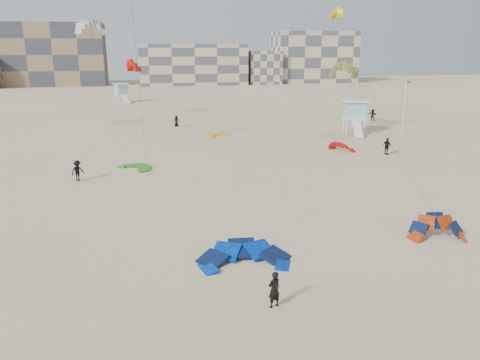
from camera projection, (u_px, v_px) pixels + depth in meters
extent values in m
plane|color=#D3B48D|center=(265.00, 299.00, 21.07)|extent=(320.00, 320.00, 0.00)
imported|color=black|center=(274.00, 290.00, 20.19)|extent=(0.71, 0.59, 1.67)
imported|color=black|center=(78.00, 171.00, 39.51)|extent=(1.32, 1.23, 1.79)
imported|color=black|center=(387.00, 146.00, 49.28)|extent=(0.84, 1.16, 1.82)
imported|color=black|center=(176.00, 121.00, 67.09)|extent=(0.85, 0.64, 1.57)
imported|color=black|center=(372.00, 115.00, 72.62)|extent=(1.16, 1.72, 1.78)
cylinder|color=#3F3F3F|center=(137.00, 56.00, 38.82)|extent=(0.61, 2.88, 18.49)
cylinder|color=#3F3F3F|center=(327.00, 43.00, 35.82)|extent=(5.50, 24.44, 20.47)
cylinder|color=#3F3F3F|center=(106.00, 89.00, 47.05)|extent=(2.66, 5.47, 11.82)
cylinder|color=#3F3F3F|center=(180.00, 13.00, 56.58)|extent=(7.50, 8.48, 28.02)
cylinder|color=#3F3F3F|center=(360.00, 102.00, 57.17)|extent=(1.67, 7.86, 7.02)
cylinder|color=#3F3F3F|center=(360.00, 65.00, 71.27)|extent=(7.62, 1.95, 14.80)
cylinder|color=#3F3F3F|center=(236.00, 37.00, 74.11)|extent=(5.12, 10.65, 23.11)
cylinder|color=#3F3F3F|center=(132.00, 90.00, 74.30)|extent=(0.71, 2.35, 7.01)
cube|color=white|center=(355.00, 118.00, 61.55)|extent=(3.62, 3.62, 0.15)
cube|color=#93BDC9|center=(355.00, 110.00, 61.25)|extent=(2.97, 2.97, 2.11)
cube|color=white|center=(356.00, 101.00, 60.94)|extent=(3.75, 3.75, 0.17)
cube|color=white|center=(364.00, 129.00, 59.15)|extent=(1.80, 3.17, 1.75)
cube|color=white|center=(122.00, 94.00, 96.37)|extent=(3.40, 3.40, 0.13)
cube|color=#93BDC9|center=(121.00, 89.00, 96.10)|extent=(2.79, 2.79, 1.89)
cube|color=white|center=(121.00, 84.00, 95.82)|extent=(3.52, 3.52, 0.15)
cube|color=white|center=(121.00, 100.00, 94.22)|extent=(1.82, 2.84, 1.56)
cylinder|color=white|center=(404.00, 108.00, 58.79)|extent=(0.09, 0.09, 7.27)
cube|color=#B63B18|center=(409.00, 82.00, 57.97)|extent=(0.55, 0.02, 0.36)
cube|color=#846950|center=(57.00, 55.00, 139.30)|extent=(28.00, 14.00, 18.00)
cube|color=#BEAB8B|center=(192.00, 64.00, 143.95)|extent=(32.00, 16.00, 12.00)
cube|color=#BEAB8B|center=(313.00, 57.00, 152.90)|extent=(26.00, 14.00, 16.00)
cube|color=#BEAB8B|center=(263.00, 67.00, 146.52)|extent=(10.00, 10.00, 10.00)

